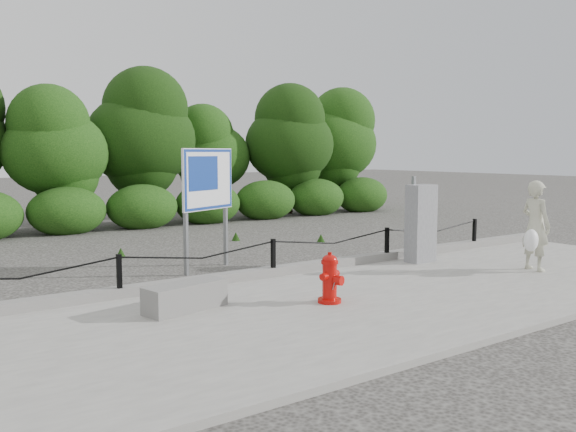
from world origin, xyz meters
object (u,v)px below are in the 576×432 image
(utility_cabinet, at_px, (421,223))
(advertising_sign, at_px, (208,185))
(fire_hydrant, at_px, (330,279))
(pedestrian, at_px, (535,227))
(concrete_block, at_px, (185,297))

(utility_cabinet, xyz_separation_m, advertising_sign, (-3.27, 1.88, 0.71))
(fire_hydrant, distance_m, advertising_sign, 3.43)
(utility_cabinet, distance_m, advertising_sign, 3.84)
(pedestrian, height_order, utility_cabinet, utility_cabinet)
(concrete_block, height_order, advertising_sign, advertising_sign)
(fire_hydrant, height_order, advertising_sign, advertising_sign)
(fire_hydrant, height_order, concrete_block, fire_hydrant)
(fire_hydrant, bearing_deg, advertising_sign, 73.82)
(fire_hydrant, relative_size, advertising_sign, 0.32)
(fire_hydrant, relative_size, utility_cabinet, 0.44)
(concrete_block, distance_m, utility_cabinet, 5.00)
(pedestrian, distance_m, utility_cabinet, 1.90)
(advertising_sign, bearing_deg, pedestrian, -64.14)
(pedestrian, relative_size, utility_cabinet, 0.98)
(pedestrian, xyz_separation_m, advertising_sign, (-4.20, 3.54, 0.67))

